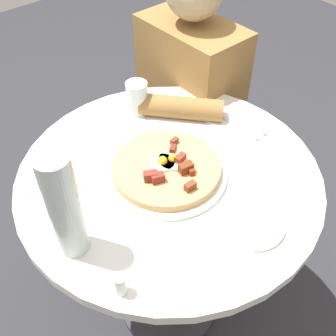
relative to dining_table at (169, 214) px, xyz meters
The scene contains 12 objects.
ground_plane 0.58m from the dining_table, ahead, with size 6.00×6.00×0.00m, color #2D2D33.
dining_table is the anchor object (origin of this frame).
person_seated 0.54m from the dining_table, 49.78° to the right, with size 0.49×0.46×1.14m.
pizza_plate 0.19m from the dining_table, 105.73° to the left, with size 0.33×0.33×0.01m, color silver.
breakfast_pizza 0.21m from the dining_table, 111.74° to the left, with size 0.29×0.29×0.05m.
bread_plate 0.32m from the dining_table, behind, with size 0.16×0.16×0.01m, color white.
napkin 0.35m from the dining_table, 86.73° to the right, with size 0.17×0.14×0.00m, color white.
fork 0.37m from the dining_table, 86.88° to the right, with size 0.18×0.01×0.01m, color silver.
knife 0.34m from the dining_table, 86.55° to the right, with size 0.18×0.01×0.01m, color silver.
water_glass 0.37m from the dining_table, 21.18° to the right, with size 0.07×0.07×0.10m, color silver.
water_bottle 0.45m from the dining_table, 96.34° to the left, with size 0.07×0.07×0.28m, color silver.
salt_shaker 0.42m from the dining_table, 122.87° to the left, with size 0.03×0.03×0.06m, color white.
Camera 1 is at (-0.59, 0.52, 1.55)m, focal length 43.87 mm.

